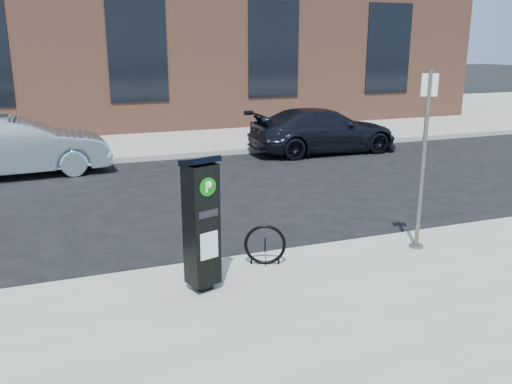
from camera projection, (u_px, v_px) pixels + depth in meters
name	position (u px, v px, depth m)	size (l,w,h in m)	color
ground	(268.00, 262.00, 8.36)	(120.00, 120.00, 0.00)	black
sidewalk_far	(134.00, 127.00, 20.96)	(60.00, 12.00, 0.15)	gray
curb_near	(268.00, 257.00, 8.32)	(60.00, 0.12, 0.16)	#9E9B93
curb_far	(165.00, 157.00, 15.57)	(60.00, 0.12, 0.16)	#9E9B93
building	(117.00, 20.00, 22.57)	(28.00, 10.05, 8.25)	brown
parking_kiosk	(201.00, 222.00, 6.86)	(0.50, 0.47, 1.79)	black
sign_pole	(423.00, 163.00, 8.18)	(0.23, 0.22, 2.74)	#5B5750
bike_rack	(265.00, 245.00, 7.81)	(0.58, 0.27, 0.61)	black
car_silver	(16.00, 147.00, 13.53)	(1.56, 4.48, 1.48)	#A0BCCC
car_dark	(323.00, 130.00, 16.47)	(1.87, 4.61, 1.34)	black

